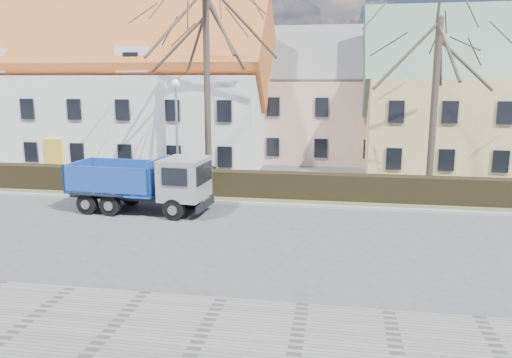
% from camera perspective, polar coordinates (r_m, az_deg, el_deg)
% --- Properties ---
extents(ground, '(120.00, 120.00, 0.00)m').
position_cam_1_polar(ground, '(20.11, -6.10, -5.98)').
color(ground, '#49494B').
extents(sidewalk_near, '(80.00, 5.00, 0.08)m').
position_cam_1_polar(sidewalk_near, '(12.74, -16.89, -16.90)').
color(sidewalk_near, gray).
rests_on(sidewalk_near, ground).
extents(curb_far, '(80.00, 0.30, 0.12)m').
position_cam_1_polar(curb_far, '(24.39, -3.20, -2.70)').
color(curb_far, gray).
rests_on(curb_far, ground).
extents(grass_strip, '(80.00, 3.00, 0.10)m').
position_cam_1_polar(grass_strip, '(25.91, -2.42, -1.87)').
color(grass_strip, '#4E5630').
rests_on(grass_strip, ground).
extents(hedge, '(60.00, 0.90, 1.30)m').
position_cam_1_polar(hedge, '(25.59, -2.53, -0.67)').
color(hedge, black).
rests_on(hedge, ground).
extents(building_white, '(26.80, 10.80, 9.50)m').
position_cam_1_polar(building_white, '(39.03, -18.57, 8.97)').
color(building_white, silver).
rests_on(building_white, ground).
extents(building_pink, '(10.80, 8.80, 8.00)m').
position_cam_1_polar(building_pink, '(38.54, 7.76, 8.30)').
color(building_pink, '#D2A695').
rests_on(building_pink, ground).
extents(building_yellow, '(18.80, 10.80, 8.50)m').
position_cam_1_polar(building_yellow, '(37.10, 26.62, 7.50)').
color(building_yellow, '#D0B872').
rests_on(building_yellow, ground).
extents(tree_1, '(9.20, 9.20, 12.65)m').
position_cam_1_polar(tree_1, '(27.94, -5.64, 12.02)').
color(tree_1, '#3A3128').
rests_on(tree_1, ground).
extents(tree_2, '(8.00, 8.00, 11.00)m').
position_cam_1_polar(tree_2, '(27.38, 19.81, 9.70)').
color(tree_2, '#3A3128').
rests_on(tree_2, ground).
extents(dump_truck, '(6.78, 2.92, 2.65)m').
position_cam_1_polar(dump_truck, '(23.37, -13.63, -0.45)').
color(dump_truck, navy).
rests_on(dump_truck, ground).
extents(streetlight, '(0.47, 0.47, 6.05)m').
position_cam_1_polar(streetlight, '(27.03, -9.00, 4.95)').
color(streetlight, '#969BA1').
rests_on(streetlight, ground).
extents(cart_frame, '(0.80, 0.59, 0.66)m').
position_cam_1_polar(cart_frame, '(25.07, -14.28, -2.01)').
color(cart_frame, silver).
rests_on(cart_frame, ground).
extents(parked_car_a, '(4.49, 2.50, 1.45)m').
position_cam_1_polar(parked_car_a, '(30.92, -8.37, 1.45)').
color(parked_car_a, black).
rests_on(parked_car_a, ground).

